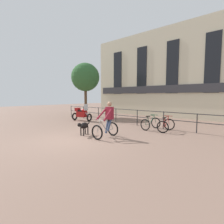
{
  "coord_description": "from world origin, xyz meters",
  "views": [
    {
      "loc": [
        6.47,
        -4.6,
        1.96
      ],
      "look_at": [
        -0.18,
        2.86,
        1.05
      ],
      "focal_mm": 28.0,
      "sensor_mm": 36.0,
      "label": 1
    }
  ],
  "objects_px": {
    "cyclist_with_bike": "(107,121)",
    "dog": "(84,126)",
    "parked_bicycle_mid_left": "(166,125)",
    "parked_bicycle_near_lamp": "(151,123)",
    "parked_motorcycle": "(82,114)"
  },
  "relations": [
    {
      "from": "parked_bicycle_near_lamp",
      "to": "parked_bicycle_mid_left",
      "type": "distance_m",
      "value": 0.96
    },
    {
      "from": "dog",
      "to": "parked_motorcycle",
      "type": "distance_m",
      "value": 5.26
    },
    {
      "from": "parked_bicycle_near_lamp",
      "to": "parked_bicycle_mid_left",
      "type": "xyz_separation_m",
      "value": [
        0.96,
        -0.0,
        0.0
      ]
    },
    {
      "from": "dog",
      "to": "parked_bicycle_mid_left",
      "type": "relative_size",
      "value": 0.79
    },
    {
      "from": "dog",
      "to": "parked_bicycle_mid_left",
      "type": "distance_m",
      "value": 4.52
    },
    {
      "from": "dog",
      "to": "parked_bicycle_near_lamp",
      "type": "xyz_separation_m",
      "value": [
        1.73,
        3.64,
        -0.11
      ]
    },
    {
      "from": "cyclist_with_bike",
      "to": "parked_bicycle_near_lamp",
      "type": "height_order",
      "value": "cyclist_with_bike"
    },
    {
      "from": "parked_bicycle_near_lamp",
      "to": "parked_bicycle_mid_left",
      "type": "bearing_deg",
      "value": -173.8
    },
    {
      "from": "parked_bicycle_mid_left",
      "to": "dog",
      "type": "bearing_deg",
      "value": 47.91
    },
    {
      "from": "parked_bicycle_near_lamp",
      "to": "dog",
      "type": "bearing_deg",
      "value": 70.84
    },
    {
      "from": "cyclist_with_bike",
      "to": "parked_bicycle_mid_left",
      "type": "relative_size",
      "value": 1.45
    },
    {
      "from": "cyclist_with_bike",
      "to": "dog",
      "type": "bearing_deg",
      "value": -159.1
    },
    {
      "from": "dog",
      "to": "parked_bicycle_near_lamp",
      "type": "relative_size",
      "value": 0.79
    },
    {
      "from": "parked_motorcycle",
      "to": "parked_bicycle_mid_left",
      "type": "relative_size",
      "value": 1.46
    },
    {
      "from": "dog",
      "to": "parked_bicycle_mid_left",
      "type": "xyz_separation_m",
      "value": [
        2.68,
        3.64,
        -0.11
      ]
    }
  ]
}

